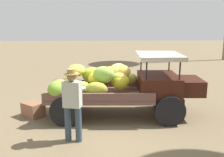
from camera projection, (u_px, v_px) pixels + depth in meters
name	position (u px, v px, depth m)	size (l,w,h in m)	color
ground_plane	(108.00, 119.00, 7.51)	(60.00, 60.00, 0.00)	#746246
truck	(123.00, 85.00, 7.56)	(4.52, 2.06, 1.86)	#37170D
farmer	(73.00, 101.00, 5.92)	(0.53, 0.49, 1.73)	#354451
wooden_crate	(33.00, 109.00, 7.66)	(0.59, 0.46, 0.42)	#8C5C42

